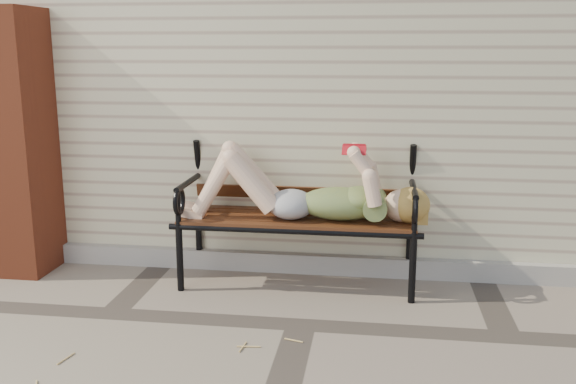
# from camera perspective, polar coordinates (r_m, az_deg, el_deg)

# --- Properties ---
(ground) EXTENTS (80.00, 80.00, 0.00)m
(ground) POSITION_cam_1_polar(r_m,az_deg,el_deg) (4.12, 1.16, -11.72)
(ground) COLOR gray
(ground) RESTS_ON ground
(house_wall) EXTENTS (8.00, 4.00, 3.00)m
(house_wall) POSITION_cam_1_polar(r_m,az_deg,el_deg) (6.75, 4.34, 10.89)
(house_wall) COLOR beige
(house_wall) RESTS_ON ground
(foundation_strip) EXTENTS (8.00, 0.10, 0.15)m
(foundation_strip) POSITION_cam_1_polar(r_m,az_deg,el_deg) (4.99, 2.51, -6.38)
(foundation_strip) COLOR #A8A198
(foundation_strip) RESTS_ON ground
(brick_pillar) EXTENTS (0.50, 0.50, 2.00)m
(brick_pillar) POSITION_cam_1_polar(r_m,az_deg,el_deg) (5.30, -23.29, 4.01)
(brick_pillar) COLOR brown
(brick_pillar) RESTS_ON ground
(garden_bench) EXTENTS (1.85, 0.74, 1.20)m
(garden_bench) POSITION_cam_1_polar(r_m,az_deg,el_deg) (4.71, 1.06, 0.03)
(garden_bench) COLOR black
(garden_bench) RESTS_ON ground
(reading_woman) EXTENTS (1.75, 0.40, 0.55)m
(reading_woman) POSITION_cam_1_polar(r_m,az_deg,el_deg) (4.56, 1.03, 0.12)
(reading_woman) COLOR #0A3A4A
(reading_woman) RESTS_ON ground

